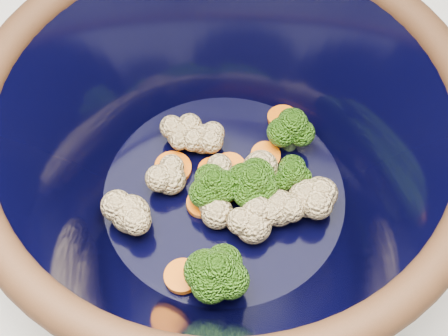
% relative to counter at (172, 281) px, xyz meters
% --- Properties ---
extents(counter, '(1.20, 1.20, 0.90)m').
position_rel_counter_xyz_m(counter, '(0.00, 0.00, 0.00)').
color(counter, silver).
rests_on(counter, ground).
extents(mixing_bowl, '(0.45, 0.45, 0.17)m').
position_rel_counter_xyz_m(mixing_bowl, '(0.12, -0.07, 0.54)').
color(mixing_bowl, black).
rests_on(mixing_bowl, counter).
extents(vegetable_pile, '(0.17, 0.22, 0.06)m').
position_rel_counter_xyz_m(vegetable_pile, '(0.13, -0.08, 0.51)').
color(vegetable_pile, '#608442').
rests_on(vegetable_pile, mixing_bowl).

